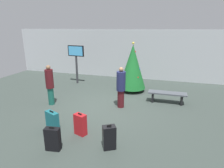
{
  "coord_description": "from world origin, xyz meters",
  "views": [
    {
      "loc": [
        2.3,
        -6.92,
        3.17
      ],
      "look_at": [
        0.15,
        0.31,
        0.9
      ],
      "focal_mm": 30.42,
      "sensor_mm": 36.0,
      "label": 1
    }
  ],
  "objects_px": {
    "flight_info_kiosk": "(76,57)",
    "waiting_bench": "(167,95)",
    "suitcase_0": "(80,124)",
    "suitcase_2": "(53,139)",
    "traveller_1": "(50,84)",
    "suitcase_1": "(109,137)",
    "suitcase_3": "(52,120)",
    "traveller_0": "(121,87)",
    "holiday_tree": "(132,67)"
  },
  "relations": [
    {
      "from": "traveller_1",
      "to": "suitcase_3",
      "type": "bearing_deg",
      "value": -55.45
    },
    {
      "from": "suitcase_1",
      "to": "suitcase_2",
      "type": "bearing_deg",
      "value": -161.29
    },
    {
      "from": "holiday_tree",
      "to": "suitcase_0",
      "type": "bearing_deg",
      "value": -98.96
    },
    {
      "from": "traveller_1",
      "to": "suitcase_1",
      "type": "xyz_separation_m",
      "value": [
        3.28,
        -2.24,
        -0.56
      ]
    },
    {
      "from": "traveller_0",
      "to": "suitcase_2",
      "type": "distance_m",
      "value": 3.49
    },
    {
      "from": "waiting_bench",
      "to": "suitcase_2",
      "type": "bearing_deg",
      "value": -123.66
    },
    {
      "from": "holiday_tree",
      "to": "flight_info_kiosk",
      "type": "bearing_deg",
      "value": 171.77
    },
    {
      "from": "traveller_0",
      "to": "traveller_1",
      "type": "bearing_deg",
      "value": -168.99
    },
    {
      "from": "traveller_0",
      "to": "traveller_1",
      "type": "xyz_separation_m",
      "value": [
        -2.9,
        -0.56,
        0.02
      ]
    },
    {
      "from": "traveller_1",
      "to": "suitcase_3",
      "type": "relative_size",
      "value": 2.81
    },
    {
      "from": "flight_info_kiosk",
      "to": "suitcase_3",
      "type": "xyz_separation_m",
      "value": [
        1.58,
        -4.96,
        -1.27
      ]
    },
    {
      "from": "suitcase_0",
      "to": "suitcase_2",
      "type": "distance_m",
      "value": 0.98
    },
    {
      "from": "traveller_1",
      "to": "suitcase_2",
      "type": "distance_m",
      "value": 3.34
    },
    {
      "from": "waiting_bench",
      "to": "suitcase_0",
      "type": "xyz_separation_m",
      "value": [
        -2.49,
        -3.37,
        -0.03
      ]
    },
    {
      "from": "waiting_bench",
      "to": "suitcase_2",
      "type": "xyz_separation_m",
      "value": [
        -2.85,
        -4.28,
        -0.04
      ]
    },
    {
      "from": "flight_info_kiosk",
      "to": "suitcase_2",
      "type": "height_order",
      "value": "flight_info_kiosk"
    },
    {
      "from": "suitcase_2",
      "to": "suitcase_3",
      "type": "bearing_deg",
      "value": 124.09
    },
    {
      "from": "waiting_bench",
      "to": "traveller_0",
      "type": "bearing_deg",
      "value": -151.09
    },
    {
      "from": "traveller_0",
      "to": "suitcase_3",
      "type": "relative_size",
      "value": 2.77
    },
    {
      "from": "flight_info_kiosk",
      "to": "waiting_bench",
      "type": "height_order",
      "value": "flight_info_kiosk"
    },
    {
      "from": "flight_info_kiosk",
      "to": "suitcase_0",
      "type": "relative_size",
      "value": 3.1
    },
    {
      "from": "holiday_tree",
      "to": "suitcase_3",
      "type": "height_order",
      "value": "holiday_tree"
    },
    {
      "from": "waiting_bench",
      "to": "holiday_tree",
      "type": "bearing_deg",
      "value": 145.99
    },
    {
      "from": "flight_info_kiosk",
      "to": "waiting_bench",
      "type": "relative_size",
      "value": 1.36
    },
    {
      "from": "suitcase_0",
      "to": "suitcase_3",
      "type": "xyz_separation_m",
      "value": [
        -1.04,
        0.09,
        -0.05
      ]
    },
    {
      "from": "waiting_bench",
      "to": "traveller_0",
      "type": "distance_m",
      "value": 2.13
    },
    {
      "from": "holiday_tree",
      "to": "waiting_bench",
      "type": "xyz_separation_m",
      "value": [
        1.77,
        -1.19,
        -0.91
      ]
    },
    {
      "from": "suitcase_0",
      "to": "suitcase_2",
      "type": "height_order",
      "value": "suitcase_0"
    },
    {
      "from": "suitcase_1",
      "to": "suitcase_3",
      "type": "distance_m",
      "value": 2.16
    },
    {
      "from": "suitcase_1",
      "to": "suitcase_3",
      "type": "bearing_deg",
      "value": 166.14
    },
    {
      "from": "flight_info_kiosk",
      "to": "suitcase_2",
      "type": "xyz_separation_m",
      "value": [
        2.26,
        -5.96,
        -1.24
      ]
    },
    {
      "from": "traveller_1",
      "to": "suitcase_1",
      "type": "height_order",
      "value": "traveller_1"
    },
    {
      "from": "suitcase_0",
      "to": "suitcase_2",
      "type": "xyz_separation_m",
      "value": [
        -0.37,
        -0.91,
        -0.01
      ]
    },
    {
      "from": "suitcase_2",
      "to": "suitcase_1",
      "type": "bearing_deg",
      "value": 18.71
    },
    {
      "from": "traveller_1",
      "to": "suitcase_0",
      "type": "distance_m",
      "value": 2.92
    },
    {
      "from": "waiting_bench",
      "to": "suitcase_0",
      "type": "distance_m",
      "value": 4.19
    },
    {
      "from": "traveller_1",
      "to": "suitcase_1",
      "type": "distance_m",
      "value": 4.01
    },
    {
      "from": "suitcase_0",
      "to": "suitcase_1",
      "type": "height_order",
      "value": "suitcase_1"
    },
    {
      "from": "suitcase_2",
      "to": "suitcase_3",
      "type": "distance_m",
      "value": 1.21
    },
    {
      "from": "holiday_tree",
      "to": "suitcase_2",
      "type": "relative_size",
      "value": 3.65
    },
    {
      "from": "traveller_0",
      "to": "suitcase_3",
      "type": "bearing_deg",
      "value": -126.91
    },
    {
      "from": "flight_info_kiosk",
      "to": "suitcase_3",
      "type": "height_order",
      "value": "flight_info_kiosk"
    },
    {
      "from": "waiting_bench",
      "to": "traveller_1",
      "type": "relative_size",
      "value": 0.94
    },
    {
      "from": "waiting_bench",
      "to": "suitcase_1",
      "type": "bearing_deg",
      "value": -110.66
    },
    {
      "from": "holiday_tree",
      "to": "suitcase_1",
      "type": "bearing_deg",
      "value": -86.2
    },
    {
      "from": "traveller_1",
      "to": "suitcase_1",
      "type": "relative_size",
      "value": 2.4
    },
    {
      "from": "flight_info_kiosk",
      "to": "holiday_tree",
      "type": "bearing_deg",
      "value": -8.23
    },
    {
      "from": "traveller_1",
      "to": "traveller_0",
      "type": "bearing_deg",
      "value": 11.01
    },
    {
      "from": "flight_info_kiosk",
      "to": "waiting_bench",
      "type": "xyz_separation_m",
      "value": [
        5.11,
        -1.68,
        -1.19
      ]
    },
    {
      "from": "traveller_0",
      "to": "flight_info_kiosk",
      "type": "bearing_deg",
      "value": 140.94
    }
  ]
}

